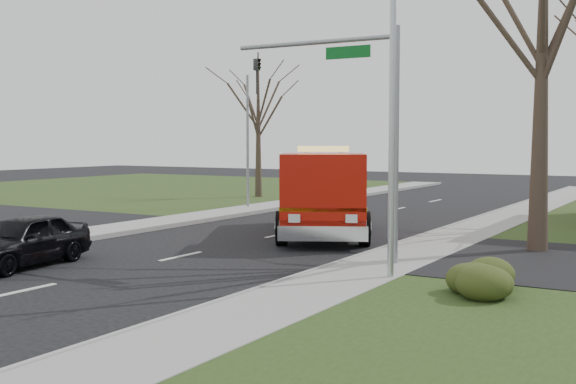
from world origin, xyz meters
The scene contains 11 objects.
ground centered at (0.00, 0.00, 0.00)m, with size 120.00×120.00×0.00m, color black.
sidewalk_right centered at (6.20, 0.00, 0.07)m, with size 2.40×80.00×0.15m, color gray.
sidewalk_left centered at (-6.20, 0.00, 0.07)m, with size 2.40×80.00×0.15m, color gray.
hedge_corner centered at (9.00, -1.00, 0.58)m, with size 2.80×2.00×0.90m, color #2C3814.
bare_tree_near centered at (9.50, 6.00, 7.41)m, with size 6.00×6.00×12.00m.
bare_tree_left centered at (-10.00, 20.00, 5.56)m, with size 4.50×4.50×9.00m.
traffic_signal_mast centered at (5.21, 1.50, 4.71)m, with size 5.29×0.18×6.80m.
streetlight_pole centered at (7.14, -0.50, 4.55)m, with size 1.48×0.16×8.40m.
utility_pole_far centered at (-6.80, 14.00, 3.50)m, with size 0.14×0.14×7.00m, color gray.
fire_engine centered at (1.44, 6.80, 1.55)m, with size 6.45×8.86×3.42m.
parked_car_maroon centered at (-2.81, -3.66, 0.76)m, with size 1.79×4.44×1.51m, color black.
Camera 1 is at (14.15, -17.48, 3.62)m, focal length 45.00 mm.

